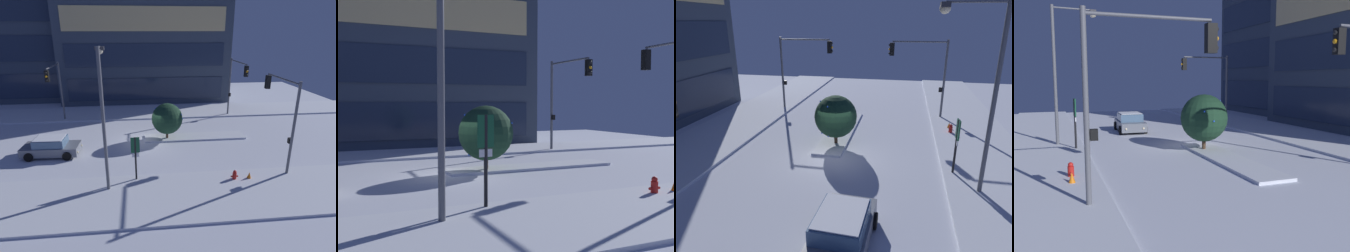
% 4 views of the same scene
% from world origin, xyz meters
% --- Properties ---
extents(ground, '(52.00, 52.00, 0.00)m').
position_xyz_m(ground, '(0.00, 0.00, 0.00)').
color(ground, silver).
extents(curb_strip_near, '(52.00, 5.20, 0.14)m').
position_xyz_m(curb_strip_near, '(0.00, -8.74, 0.07)').
color(curb_strip_near, silver).
rests_on(curb_strip_near, ground).
extents(curb_strip_far, '(52.00, 5.20, 0.14)m').
position_xyz_m(curb_strip_far, '(0.00, 8.74, 0.07)').
color(curb_strip_far, silver).
rests_on(curb_strip_far, ground).
extents(median_strip, '(9.00, 1.80, 0.14)m').
position_xyz_m(median_strip, '(4.41, 0.46, 0.07)').
color(median_strip, silver).
rests_on(median_strip, ground).
extents(traffic_light_corner_far_right, '(0.32, 4.77, 6.37)m').
position_xyz_m(traffic_light_corner_far_right, '(9.53, 5.15, 4.38)').
color(traffic_light_corner_far_right, '#565960').
rests_on(traffic_light_corner_far_right, ground).
extents(street_lamp_arched, '(0.59, 2.69, 8.47)m').
position_xyz_m(street_lamp_arched, '(-2.60, -6.93, 5.44)').
color(street_lamp_arched, '#565960').
rests_on(street_lamp_arched, ground).
extents(fire_hydrant, '(0.48, 0.26, 0.74)m').
position_xyz_m(fire_hydrant, '(5.45, -7.28, 0.35)').
color(fire_hydrant, red).
rests_on(fire_hydrant, ground).
extents(parking_info_sign, '(0.55, 0.12, 3.02)m').
position_xyz_m(parking_info_sign, '(-0.86, -6.63, 1.94)').
color(parking_info_sign, black).
rests_on(parking_info_sign, ground).
extents(decorated_tree_median, '(2.76, 2.70, 3.28)m').
position_xyz_m(decorated_tree_median, '(1.87, 0.27, 1.93)').
color(decorated_tree_median, '#473323').
rests_on(decorated_tree_median, ground).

